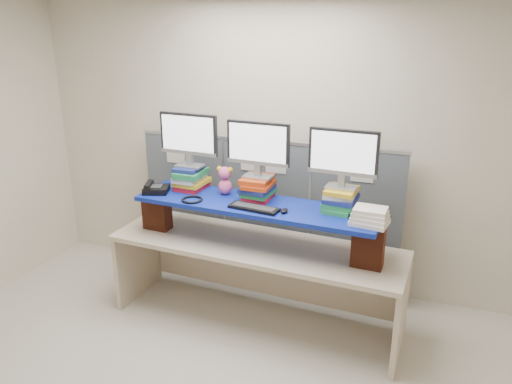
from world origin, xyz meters
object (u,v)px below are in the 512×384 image
at_px(desk, 256,260).
at_px(monitor_center, 258,146).
at_px(monitor_left, 189,137).
at_px(keyboard, 254,208).
at_px(blue_board, 256,205).
at_px(desk_phone, 155,189).
at_px(monitor_right, 343,155).

xyz_separation_m(desk, monitor_center, (-0.02, 0.12, 0.98)).
height_order(monitor_left, keyboard, monitor_left).
bearing_deg(blue_board, monitor_left, 170.22).
bearing_deg(keyboard, monitor_center, 109.80).
distance_m(desk, monitor_left, 1.22).
distance_m(blue_board, monitor_left, 0.86).
bearing_deg(desk, desk_phone, -174.55).
bearing_deg(desk, monitor_left, 170.22).
bearing_deg(monitor_left, monitor_right, 0.00).
bearing_deg(desk_phone, blue_board, -16.23).
bearing_deg(monitor_left, keyboard, -19.17).
relative_size(monitor_left, keyboard, 1.28).
height_order(blue_board, monitor_center, monitor_center).
xyz_separation_m(monitor_left, keyboard, (0.71, -0.29, -0.47)).
height_order(blue_board, monitor_left, monitor_left).
distance_m(desk, monitor_right, 1.20).
xyz_separation_m(blue_board, monitor_right, (0.69, 0.08, 0.47)).
height_order(blue_board, monitor_right, monitor_right).
height_order(desk, keyboard, keyboard).
bearing_deg(monitor_center, desk, -75.02).
bearing_deg(monitor_right, blue_board, -170.14).
xyz_separation_m(monitor_left, desk_phone, (-0.25, -0.19, -0.45)).
height_order(desk, desk_phone, desk_phone).
xyz_separation_m(monitor_right, desk_phone, (-1.62, -0.11, -0.42)).
height_order(desk, monitor_right, monitor_right).
bearing_deg(monitor_right, keyboard, -158.56).
height_order(blue_board, keyboard, keyboard).
relative_size(blue_board, monitor_left, 3.79).
bearing_deg(keyboard, desk, 110.38).
bearing_deg(desk_phone, keyboard, -24.37).
height_order(keyboard, desk_phone, desk_phone).
height_order(monitor_right, desk_phone, monitor_right).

